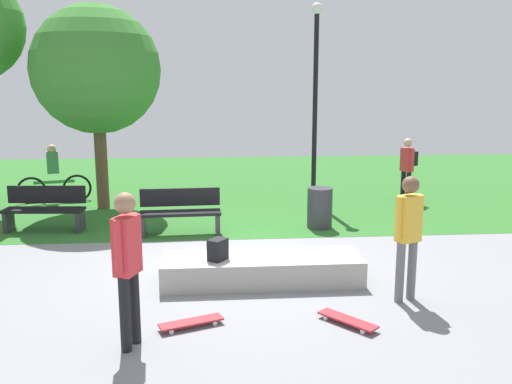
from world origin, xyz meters
TOP-DOWN VIEW (x-y plane):
  - ground_plane at (0.00, 0.00)m, footprint 28.00×28.00m
  - grass_lawn at (0.00, 7.77)m, footprint 26.60×12.47m
  - concrete_ledge at (0.36, -0.80)m, footprint 3.01×0.91m
  - backpack_on_ledge at (-0.30, -0.91)m, footprint 0.33×0.34m
  - skater_performing_trick at (2.28, -1.68)m, footprint 0.40×0.31m
  - skater_watching at (-1.32, -2.76)m, footprint 0.30×0.41m
  - skateboard_by_ledge at (1.29, -2.40)m, footprint 0.67×0.74m
  - skateboard_spare at (-0.65, -2.30)m, footprint 0.82×0.47m
  - park_bench_by_oak at (-1.01, 2.04)m, footprint 1.62×0.54m
  - park_bench_far_right at (-3.79, 2.55)m, footprint 1.63×0.59m
  - tree_tall_oak at (-3.02, 4.62)m, footprint 2.99×2.99m
  - lamp_post at (2.21, 4.82)m, footprint 0.28×0.28m
  - trash_bin at (1.87, 2.31)m, footprint 0.52×0.52m
  - pedestrian_with_backpack at (4.61, 4.69)m, footprint 0.41×0.42m
  - cyclist_on_bicycle at (-4.39, 5.38)m, footprint 1.77×0.52m

SIDE VIEW (x-z plane):
  - ground_plane at x=0.00m, z-range 0.00..0.00m
  - grass_lawn at x=0.00m, z-range 0.00..0.01m
  - skateboard_by_ledge at x=1.29m, z-range 0.02..0.10m
  - skateboard_spare at x=-0.65m, z-range 0.02..0.10m
  - concrete_ledge at x=0.36m, z-range 0.00..0.40m
  - trash_bin at x=1.87m, z-range 0.00..0.85m
  - park_bench_by_oak at x=-1.01m, z-range 0.03..0.94m
  - park_bench_far_right at x=-3.79m, z-range 0.03..0.94m
  - backpack_on_ledge at x=-0.30m, z-range 0.40..0.72m
  - cyclist_on_bicycle at x=-4.39m, z-range -0.13..1.39m
  - pedestrian_with_backpack at x=4.61m, z-range 0.16..1.80m
  - skater_performing_trick at x=2.28m, z-range 0.15..1.90m
  - skater_watching at x=-1.32m, z-range 0.16..1.96m
  - lamp_post at x=2.21m, z-range 0.47..5.37m
  - tree_tall_oak at x=-3.02m, z-range 0.89..5.70m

